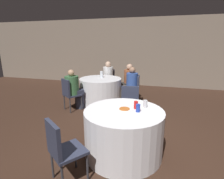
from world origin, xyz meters
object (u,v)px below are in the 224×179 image
object	(u,v)px
chair_far_east	(135,88)
pizza_plate_near	(125,109)
chair_far_southwest	(69,92)
soda_can_red	(136,105)
soda_can_blue	(138,108)
table_near	(124,132)
person_blue_shirt	(129,86)
chair_near_north	(129,103)
chair_near_southwest	(61,147)
table_far	(101,91)
bottle_far	(102,74)
chair_far_north	(109,79)
soda_can_silver	(145,104)
person_white_shirt	(108,78)
person_floral_shirt	(127,82)
chair_far_northeast	(132,83)
person_green_jacket	(74,89)

from	to	relation	value
chair_far_east	pizza_plate_near	xyz separation A→B (m)	(0.17, -2.38, 0.24)
chair_far_southwest	soda_can_red	xyz separation A→B (m)	(1.96, -1.35, 0.29)
soda_can_blue	pizza_plate_near	bearing A→B (deg)	169.84
table_near	chair_far_east	bearing A→B (deg)	94.10
person_blue_shirt	chair_near_north	bearing A→B (deg)	-174.18
chair_near_southwest	person_blue_shirt	distance (m)	3.26
table_far	bottle_far	world-z (taller)	bottle_far
chair_far_north	soda_can_silver	xyz separation A→B (m)	(1.56, -3.15, 0.29)
pizza_plate_near	soda_can_blue	bearing A→B (deg)	-10.16
person_white_shirt	bottle_far	bearing A→B (deg)	89.97
chair_near_southwest	soda_can_silver	world-z (taller)	soda_can_silver
chair_far_southwest	soda_can_red	world-z (taller)	soda_can_red
person_floral_shirt	person_white_shirt	size ratio (longest dim) A/B	0.99
table_far	bottle_far	distance (m)	0.50
chair_far_north	table_near	bearing A→B (deg)	107.70
person_blue_shirt	soda_can_blue	xyz separation A→B (m)	(0.55, -2.41, 0.25)
chair_near_north	person_blue_shirt	bearing A→B (deg)	-84.79
table_near	soda_can_blue	bearing A→B (deg)	0.48
chair_far_southwest	chair_far_northeast	distance (m)	2.04
person_green_jacket	pizza_plate_near	distance (m)	2.33
person_white_shirt	person_blue_shirt	xyz separation A→B (m)	(0.91, -0.82, -0.03)
table_near	bottle_far	size ratio (longest dim) A/B	6.30
person_blue_shirt	pizza_plate_near	xyz separation A→B (m)	(0.34, -2.37, 0.20)
table_far	chair_far_southwest	world-z (taller)	chair_far_southwest
soda_can_blue	bottle_far	bearing A→B (deg)	120.16
soda_can_red	bottle_far	bearing A→B (deg)	120.58
chair_near_southwest	person_white_shirt	world-z (taller)	person_white_shirt
soda_can_silver	bottle_far	size ratio (longest dim) A/B	0.61
chair_far_east	table_far	bearing A→B (deg)	90.00
soda_can_red	table_near	bearing A→B (deg)	-142.70
bottle_far	soda_can_silver	bearing A→B (deg)	-55.84
soda_can_blue	soda_can_silver	size ratio (longest dim) A/B	1.00
chair_far_northeast	soda_can_silver	world-z (taller)	soda_can_silver
table_far	chair_far_north	bearing A→B (deg)	92.73
person_floral_shirt	pizza_plate_near	world-z (taller)	person_floral_shirt
soda_can_red	chair_far_east	bearing A→B (deg)	98.48
table_far	chair_far_north	distance (m)	1.05
soda_can_silver	table_near	bearing A→B (deg)	-143.55
soda_can_silver	chair_far_southwest	bearing A→B (deg)	149.12
soda_can_blue	person_floral_shirt	bearing A→B (deg)	103.94
bottle_far	soda_can_red	bearing A→B (deg)	-59.42
chair_near_southwest	chair_near_north	bearing A→B (deg)	110.60
table_near	pizza_plate_near	bearing A→B (deg)	88.22
chair_far_southwest	person_green_jacket	xyz separation A→B (m)	(0.09, 0.13, 0.05)
chair_far_southwest	pizza_plate_near	size ratio (longest dim) A/B	3.50
chair_far_northeast	person_blue_shirt	xyz separation A→B (m)	(0.02, -0.52, 0.04)
table_near	chair_far_north	world-z (taller)	chair_far_north
chair_near_southwest	bottle_far	xyz separation A→B (m)	(-0.60, 3.31, 0.33)
chair_near_north	person_blue_shirt	distance (m)	1.39
chair_far_east	soda_can_blue	bearing A→B (deg)	-175.14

